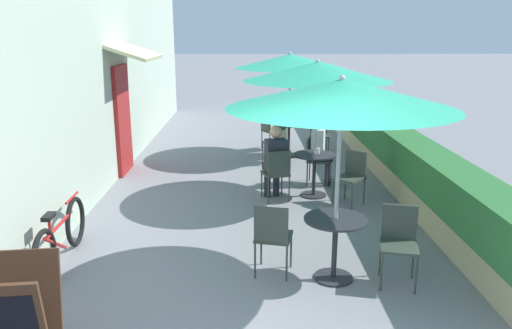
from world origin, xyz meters
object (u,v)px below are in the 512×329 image
object	(u,v)px
patio_table_mid	(314,167)
seated_patron_mid_right	(321,148)
patio_umbrella_near	(341,94)
coffee_cup_mid	(318,151)
cafe_chair_mid_left	(352,173)
cafe_chair_far_back	(270,128)
menu_board	(21,324)
cafe_chair_near_right	(273,234)
patio_table_far	(289,134)
patio_table_near	(335,237)
cafe_chair_mid_back	(277,171)
cafe_chair_mid_right	(315,156)
cafe_chair_far_left	(278,139)
cafe_chair_far_right	(319,132)
patio_umbrella_far	(290,61)
seated_patron_mid_back	(275,159)
bicycle_leaning	(61,237)
patio_umbrella_mid	(317,72)
cafe_chair_near_left	(399,238)

from	to	relation	value
patio_table_mid	seated_patron_mid_right	distance (m)	0.72
patio_umbrella_near	coffee_cup_mid	world-z (taller)	patio_umbrella_near
cafe_chair_mid_left	coffee_cup_mid	bearing A→B (deg)	-0.41
patio_table_mid	cafe_chair_far_back	world-z (taller)	cafe_chair_far_back
patio_table_mid	menu_board	world-z (taller)	menu_board
cafe_chair_near_right	patio_table_far	distance (m)	5.77
patio_table_mid	coffee_cup_mid	distance (m)	0.28
patio_table_near	cafe_chair_mid_back	size ratio (longest dim) A/B	0.84
cafe_chair_mid_right	cafe_chair_far_left	xyz separation A→B (m)	(-0.58, 1.53, 0.00)
cafe_chair_mid_left	cafe_chair_far_right	size ratio (longest dim) A/B	1.00
cafe_chair_near_right	cafe_chair_far_right	xyz separation A→B (m)	(1.35, 5.80, 0.00)
cafe_chair_mid_back	patio_umbrella_far	bearing A→B (deg)	66.00
cafe_chair_mid_left	cafe_chair_far_back	size ratio (longest dim) A/B	1.00
seated_patron_mid_back	cafe_chair_mid_back	bearing A→B (deg)	-90.00
patio_table_near	bicycle_leaning	distance (m)	3.24
patio_umbrella_mid	patio_umbrella_far	world-z (taller)	same
patio_umbrella_mid	menu_board	bearing A→B (deg)	-122.64
cafe_chair_near_left	patio_umbrella_mid	world-z (taller)	patio_umbrella_mid
coffee_cup_mid	patio_umbrella_far	xyz separation A→B (m)	(-0.26, 2.80, 1.32)
patio_umbrella_near	cafe_chair_near_right	world-z (taller)	patio_umbrella_near
bicycle_leaning	menu_board	world-z (taller)	menu_board
coffee_cup_mid	patio_table_far	world-z (taller)	coffee_cup_mid
patio_umbrella_near	cafe_chair_far_left	size ratio (longest dim) A/B	2.78
coffee_cup_mid	patio_table_far	bearing A→B (deg)	95.20
cafe_chair_near_right	coffee_cup_mid	bearing A→B (deg)	85.44
patio_table_mid	cafe_chair_mid_left	size ratio (longest dim) A/B	0.84
patio_table_far	patio_umbrella_far	distance (m)	1.59
cafe_chair_far_left	cafe_chair_far_back	world-z (taller)	same
patio_table_mid	coffee_cup_mid	bearing A→B (deg)	41.29
coffee_cup_mid	cafe_chair_near_right	bearing A→B (deg)	-107.31
cafe_chair_far_left	cafe_chair_far_right	distance (m)	1.21
patio_table_far	menu_board	bearing A→B (deg)	-110.22
patio_table_near	coffee_cup_mid	world-z (taller)	coffee_cup_mid
seated_patron_mid_right	menu_board	distance (m)	6.11
bicycle_leaning	cafe_chair_near_left	bearing A→B (deg)	-8.54
patio_table_far	bicycle_leaning	world-z (taller)	bicycle_leaning
coffee_cup_mid	patio_umbrella_mid	bearing A→B (deg)	-138.71
cafe_chair_far_back	menu_board	size ratio (longest dim) A/B	0.88
patio_umbrella_near	cafe_chair_near_right	size ratio (longest dim) A/B	2.78
cafe_chair_near_left	cafe_chair_mid_left	xyz separation A→B (m)	(0.02, 2.61, 0.00)
seated_patron_mid_back	patio_table_far	bearing A→B (deg)	65.15
cafe_chair_mid_right	cafe_chair_far_right	bearing A→B (deg)	-176.00
patio_table_near	patio_table_mid	bearing A→B (deg)	86.91
cafe_chair_near_left	patio_umbrella_mid	size ratio (longest dim) A/B	0.36
patio_table_near	patio_table_mid	xyz separation A→B (m)	(0.16, 2.96, 0.00)
cafe_chair_mid_left	patio_umbrella_far	xyz separation A→B (m)	(-0.74, 3.29, 1.58)
menu_board	cafe_chair_near_left	bearing A→B (deg)	18.15
cafe_chair_mid_left	seated_patron_mid_back	size ratio (longest dim) A/B	0.70
cafe_chair_mid_left	menu_board	bearing A→B (deg)	94.25
cafe_chair_far_back	menu_board	world-z (taller)	menu_board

